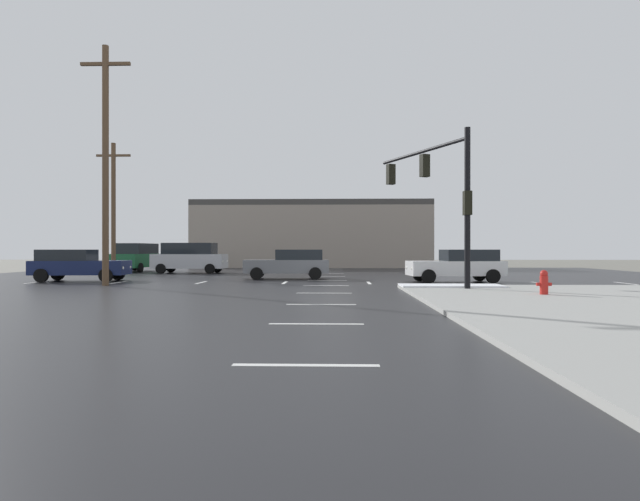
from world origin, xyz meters
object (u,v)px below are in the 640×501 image
object	(u,v)px
fire_hydrant	(544,282)
suv_silver	(190,257)
traffic_signal_mast	(439,185)
sedan_white	(459,265)
utility_pole_far	(113,206)
utility_pole_mid	(105,161)
sedan_grey	(289,263)
suv_green	(137,257)
sedan_navy	(77,265)

from	to	relation	value
fire_hydrant	suv_silver	bearing A→B (deg)	132.52
fire_hydrant	traffic_signal_mast	bearing A→B (deg)	121.13
traffic_signal_mast	sedan_white	world-z (taller)	traffic_signal_mast
utility_pole_far	utility_pole_mid	bearing A→B (deg)	-68.69
sedan_grey	sedan_white	world-z (taller)	same
traffic_signal_mast	utility_pole_mid	size ratio (longest dim) A/B	0.57
traffic_signal_mast	suv_green	bearing A→B (deg)	24.19
suv_green	utility_pole_far	size ratio (longest dim) A/B	0.58
sedan_navy	utility_pole_far	xyz separation A→B (m)	(-1.41, 7.65, 3.59)
fire_hydrant	sedan_navy	world-z (taller)	sedan_navy
suv_green	sedan_grey	bearing A→B (deg)	56.19
sedan_navy	sedan_grey	bearing A→B (deg)	8.66
utility_pole_mid	utility_pole_far	world-z (taller)	utility_pole_mid
suv_green	utility_pole_far	xyz separation A→B (m)	(0.02, -4.14, 3.35)
sedan_navy	utility_pole_mid	xyz separation A→B (m)	(2.80, -3.14, 4.64)
fire_hydrant	sedan_grey	xyz separation A→B (m)	(-9.24, 11.15, 0.32)
traffic_signal_mast	utility_pole_far	world-z (taller)	utility_pole_far
utility_pole_mid	suv_green	bearing A→B (deg)	105.81
suv_green	sedan_navy	distance (m)	11.87
utility_pole_far	fire_hydrant	bearing A→B (deg)	-37.86
sedan_navy	utility_pole_mid	bearing A→B (deg)	-52.75
fire_hydrant	suv_silver	distance (m)	24.52
suv_silver	utility_pole_mid	distance (m)	13.25
sedan_white	utility_pole_far	xyz separation A→B (m)	(-20.27, 7.87, 3.59)
sedan_white	utility_pole_far	bearing A→B (deg)	-25.97
suv_silver	utility_pole_mid	bearing A→B (deg)	-89.87
sedan_navy	suv_silver	xyz separation A→B (m)	(3.08, 9.35, 0.24)
sedan_grey	suv_silver	world-z (taller)	suv_silver
sedan_navy	sedan_white	size ratio (longest dim) A/B	1.00
suv_green	utility_pole_mid	size ratio (longest dim) A/B	0.47
sedan_navy	suv_silver	bearing A→B (deg)	67.32
sedan_white	utility_pole_far	world-z (taller)	utility_pole_far
utility_pole_far	suv_green	bearing A→B (deg)	90.23
sedan_white	utility_pole_mid	size ratio (longest dim) A/B	0.44
utility_pole_mid	utility_pole_far	size ratio (longest dim) A/B	1.25
suv_green	suv_silver	xyz separation A→B (m)	(4.50, -2.43, 0.00)
suv_green	utility_pole_mid	world-z (taller)	utility_pole_mid
traffic_signal_mast	suv_silver	xyz separation A→B (m)	(-14.02, 13.85, -3.13)
suv_green	sedan_white	bearing A→B (deg)	63.91
suv_silver	utility_pole_far	distance (m)	5.86
traffic_signal_mast	sedan_navy	world-z (taller)	traffic_signal_mast
suv_green	sedan_navy	bearing A→B (deg)	11.43
suv_green	sedan_navy	world-z (taller)	suv_green
sedan_grey	suv_silver	size ratio (longest dim) A/B	0.95
traffic_signal_mast	suv_silver	bearing A→B (deg)	20.85
traffic_signal_mast	fire_hydrant	size ratio (longest dim) A/B	7.61
traffic_signal_mast	suv_silver	size ratio (longest dim) A/B	1.24
sedan_grey	utility_pole_mid	bearing A→B (deg)	31.40
traffic_signal_mast	utility_pole_far	bearing A→B (deg)	32.23
suv_green	sedan_grey	xyz separation A→B (m)	(11.83, -9.36, -0.24)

